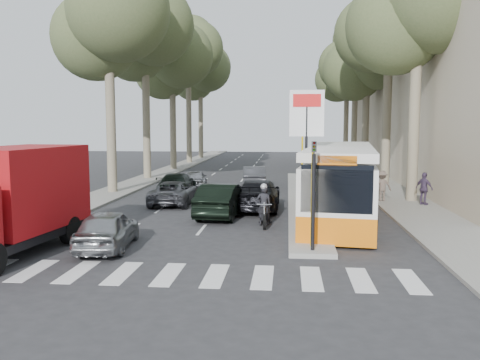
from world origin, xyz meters
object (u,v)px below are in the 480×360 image
(silver_hatchback, at_px, (107,229))
(city_bus, at_px, (341,180))
(dark_hatchback, at_px, (221,200))
(red_truck, at_px, (10,199))
(motorcycle, at_px, (264,206))

(silver_hatchback, distance_m, city_bus, 10.63)
(dark_hatchback, distance_m, red_truck, 9.31)
(red_truck, distance_m, motorcycle, 9.55)
(dark_hatchback, relative_size, motorcycle, 2.22)
(silver_hatchback, relative_size, dark_hatchback, 0.85)
(dark_hatchback, distance_m, city_bus, 5.39)
(motorcycle, bearing_deg, red_truck, -149.12)
(city_bus, relative_size, motorcycle, 6.03)
(dark_hatchback, distance_m, motorcycle, 2.65)
(red_truck, bearing_deg, motorcycle, 41.74)
(red_truck, relative_size, city_bus, 0.53)
(silver_hatchback, distance_m, dark_hatchback, 6.92)
(red_truck, xyz_separation_m, city_bus, (11.07, 7.56, -0.10))
(silver_hatchback, bearing_deg, dark_hatchback, -121.22)
(dark_hatchback, xyz_separation_m, red_truck, (-5.78, -7.23, 1.04))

